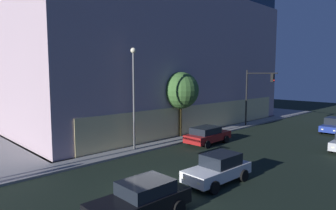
{
  "coord_description": "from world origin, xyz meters",
  "views": [
    {
      "loc": [
        -10.01,
        -11.21,
        6.22
      ],
      "look_at": [
        6.58,
        5.89,
        3.71
      ],
      "focal_mm": 31.21,
      "sensor_mm": 36.0,
      "label": 1
    }
  ],
  "objects_px": {
    "street_lamp_sidewalk": "(134,86)",
    "sidewalk_tree": "(181,91)",
    "car_blue": "(334,125)",
    "modern_building": "(131,55)",
    "car_black": "(141,199)",
    "car_red": "(207,135)",
    "traffic_light_far_corner": "(255,89)",
    "car_white": "(218,168)"
  },
  "relations": [
    {
      "from": "car_black",
      "to": "sidewalk_tree",
      "type": "bearing_deg",
      "value": 37.45
    },
    {
      "from": "traffic_light_far_corner",
      "to": "modern_building",
      "type": "bearing_deg",
      "value": 112.64
    },
    {
      "from": "street_lamp_sidewalk",
      "to": "car_blue",
      "type": "distance_m",
      "value": 22.01
    },
    {
      "from": "car_red",
      "to": "car_blue",
      "type": "relative_size",
      "value": 1.13
    },
    {
      "from": "car_white",
      "to": "car_red",
      "type": "relative_size",
      "value": 0.93
    },
    {
      "from": "car_white",
      "to": "car_black",
      "type": "bearing_deg",
      "value": -178.91
    },
    {
      "from": "car_blue",
      "to": "street_lamp_sidewalk",
      "type": "bearing_deg",
      "value": 155.26
    },
    {
      "from": "street_lamp_sidewalk",
      "to": "sidewalk_tree",
      "type": "distance_m",
      "value": 6.4
    },
    {
      "from": "car_black",
      "to": "car_red",
      "type": "relative_size",
      "value": 0.97
    },
    {
      "from": "sidewalk_tree",
      "to": "modern_building",
      "type": "bearing_deg",
      "value": 73.69
    },
    {
      "from": "sidewalk_tree",
      "to": "car_black",
      "type": "distance_m",
      "value": 16.72
    },
    {
      "from": "modern_building",
      "to": "street_lamp_sidewalk",
      "type": "relative_size",
      "value": 4.06
    },
    {
      "from": "car_red",
      "to": "car_blue",
      "type": "distance_m",
      "value": 14.89
    },
    {
      "from": "street_lamp_sidewalk",
      "to": "car_blue",
      "type": "xyz_separation_m",
      "value": [
        19.58,
        -9.03,
        -4.43
      ]
    },
    {
      "from": "car_blue",
      "to": "modern_building",
      "type": "bearing_deg",
      "value": 112.64
    },
    {
      "from": "traffic_light_far_corner",
      "to": "car_black",
      "type": "bearing_deg",
      "value": -161.78
    },
    {
      "from": "sidewalk_tree",
      "to": "car_red",
      "type": "relative_size",
      "value": 1.33
    },
    {
      "from": "modern_building",
      "to": "car_blue",
      "type": "bearing_deg",
      "value": -67.36
    },
    {
      "from": "modern_building",
      "to": "car_red",
      "type": "xyz_separation_m",
      "value": [
        -3.98,
        -16.41,
        -8.0
      ]
    },
    {
      "from": "modern_building",
      "to": "car_black",
      "type": "bearing_deg",
      "value": -126.21
    },
    {
      "from": "street_lamp_sidewalk",
      "to": "car_white",
      "type": "distance_m",
      "value": 10.02
    },
    {
      "from": "sidewalk_tree",
      "to": "car_white",
      "type": "xyz_separation_m",
      "value": [
        -7.16,
        -9.78,
        -3.81
      ]
    },
    {
      "from": "sidewalk_tree",
      "to": "car_blue",
      "type": "distance_m",
      "value": 16.96
    },
    {
      "from": "traffic_light_far_corner",
      "to": "car_black",
      "type": "relative_size",
      "value": 1.43
    },
    {
      "from": "traffic_light_far_corner",
      "to": "sidewalk_tree",
      "type": "distance_m",
      "value": 10.38
    },
    {
      "from": "traffic_light_far_corner",
      "to": "street_lamp_sidewalk",
      "type": "distance_m",
      "value": 16.52
    },
    {
      "from": "sidewalk_tree",
      "to": "car_blue",
      "type": "xyz_separation_m",
      "value": [
        13.27,
        -9.86,
        -3.82
      ]
    },
    {
      "from": "car_black",
      "to": "car_red",
      "type": "distance_m",
      "value": 14.23
    },
    {
      "from": "traffic_light_far_corner",
      "to": "car_white",
      "type": "relative_size",
      "value": 1.49
    },
    {
      "from": "sidewalk_tree",
      "to": "car_blue",
      "type": "bearing_deg",
      "value": -36.61
    },
    {
      "from": "car_black",
      "to": "traffic_light_far_corner",
      "type": "bearing_deg",
      "value": 18.22
    },
    {
      "from": "modern_building",
      "to": "car_white",
      "type": "relative_size",
      "value": 7.53
    },
    {
      "from": "car_blue",
      "to": "car_white",
      "type": "bearing_deg",
      "value": 179.8
    },
    {
      "from": "modern_building",
      "to": "traffic_light_far_corner",
      "type": "bearing_deg",
      "value": -67.36
    },
    {
      "from": "modern_building",
      "to": "car_black",
      "type": "xyz_separation_m",
      "value": [
        -16.69,
        -22.8,
        -8.01
      ]
    },
    {
      "from": "street_lamp_sidewalk",
      "to": "sidewalk_tree",
      "type": "relative_size",
      "value": 1.29
    },
    {
      "from": "street_lamp_sidewalk",
      "to": "car_black",
      "type": "distance_m",
      "value": 12.06
    },
    {
      "from": "sidewalk_tree",
      "to": "car_black",
      "type": "bearing_deg",
      "value": -142.55
    },
    {
      "from": "car_black",
      "to": "car_white",
      "type": "xyz_separation_m",
      "value": [
        5.75,
        0.11,
        0.03
      ]
    },
    {
      "from": "traffic_light_far_corner",
      "to": "car_black",
      "type": "height_order",
      "value": "traffic_light_far_corner"
    },
    {
      "from": "car_red",
      "to": "street_lamp_sidewalk",
      "type": "bearing_deg",
      "value": 156.38
    },
    {
      "from": "car_red",
      "to": "car_blue",
      "type": "xyz_separation_m",
      "value": [
        13.47,
        -6.35,
        0.0
      ]
    }
  ]
}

